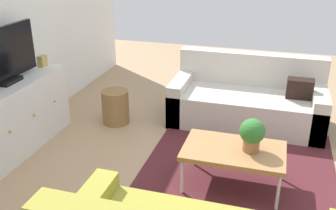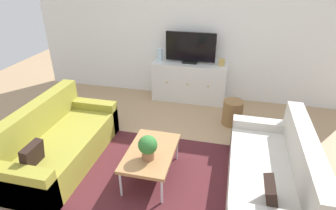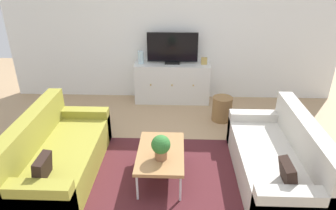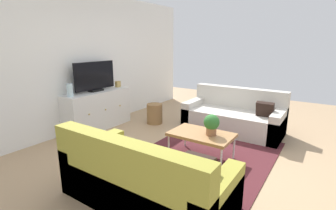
# 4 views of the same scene
# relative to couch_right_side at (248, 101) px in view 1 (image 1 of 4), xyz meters

# --- Properties ---
(ground_plane) EXTENTS (10.00, 10.00, 0.00)m
(ground_plane) POSITION_rel_couch_right_side_xyz_m (-1.44, 0.10, -0.28)
(ground_plane) COLOR tan
(area_rug) EXTENTS (2.50, 1.90, 0.01)m
(area_rug) POSITION_rel_couch_right_side_xyz_m (-1.44, -0.05, -0.27)
(area_rug) COLOR #4C1E23
(area_rug) RESTS_ON ground_plane
(couch_right_side) EXTENTS (0.88, 1.86, 0.83)m
(couch_right_side) POSITION_rel_couch_right_side_xyz_m (0.00, 0.00, 0.00)
(couch_right_side) COLOR beige
(couch_right_side) RESTS_ON ground_plane
(coffee_table) EXTENTS (0.58, 0.93, 0.40)m
(coffee_table) POSITION_rel_couch_right_side_xyz_m (-1.51, -0.02, 0.10)
(coffee_table) COLOR #A37547
(coffee_table) RESTS_ON ground_plane
(potted_plant) EXTENTS (0.23, 0.23, 0.31)m
(potted_plant) POSITION_rel_couch_right_side_xyz_m (-1.49, -0.16, 0.30)
(potted_plant) COLOR #936042
(potted_plant) RESTS_ON coffee_table
(tv_console) EXTENTS (1.44, 0.47, 0.77)m
(tv_console) POSITION_rel_couch_right_side_xyz_m (-1.42, 2.37, 0.11)
(tv_console) COLOR silver
(tv_console) RESTS_ON ground_plane
(flat_screen_tv) EXTENTS (0.95, 0.16, 0.59)m
(flat_screen_tv) POSITION_rel_couch_right_side_xyz_m (-1.42, 2.39, 0.79)
(flat_screen_tv) COLOR black
(flat_screen_tv) RESTS_ON tv_console
(mantel_clock) EXTENTS (0.11, 0.07, 0.13)m
(mantel_clock) POSITION_rel_couch_right_side_xyz_m (-0.82, 2.37, 0.56)
(mantel_clock) COLOR tan
(mantel_clock) RESTS_ON tv_console
(wicker_basket) EXTENTS (0.34, 0.34, 0.43)m
(wicker_basket) POSITION_rel_couch_right_side_xyz_m (-0.53, 1.60, -0.06)
(wicker_basket) COLOR olive
(wicker_basket) RESTS_ON ground_plane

